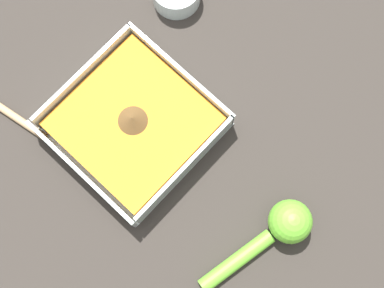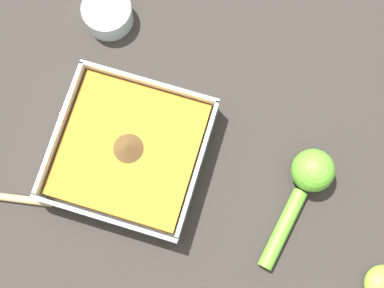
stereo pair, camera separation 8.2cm
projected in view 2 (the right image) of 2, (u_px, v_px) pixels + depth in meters
The scene contains 5 objects.
ground_plane at pixel (121, 151), 0.84m from camera, with size 4.00×4.00×0.00m, color #332D28.
square_dish at pixel (129, 152), 0.82m from camera, with size 0.22×0.22×0.06m.
spice_bowl at pixel (108, 14), 0.88m from camera, with size 0.08×0.08×0.04m.
lemon_squeezer at pixel (307, 181), 0.80m from camera, with size 0.07×0.19×0.07m.
lemon_half at pixel (384, 285), 0.78m from camera, with size 0.06×0.06×0.03m.
Camera 2 is at (-0.16, 0.14, 0.83)m, focal length 50.00 mm.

